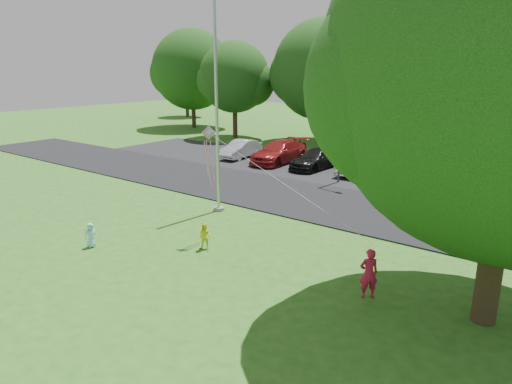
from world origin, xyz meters
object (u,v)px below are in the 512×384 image
Objects in this scene: trash_can at (404,192)px; street_lamp at (344,124)px; flagpole at (217,120)px; woman at (369,273)px; child_yellow at (205,236)px; child_blue at (91,235)px; kite at (213,148)px.

street_lamp is at bearing 164.26° from trash_can.
street_lamp is at bearing 74.32° from flagpole.
trash_can is at bearing -5.69° from street_lamp.
trash_can is 10.76m from woman.
trash_can is 0.81× the size of child_yellow.
child_blue reaches higher than trash_can.
flagpole is at bearing -95.64° from street_lamp.
child_yellow is (-6.20, -0.23, -0.24)m from woman.
child_blue is at bearing -170.42° from kite.
woman reaches higher than child_yellow.
flagpole is 7.24m from child_blue.
woman is at bearing -23.04° from child_yellow.
kite is (0.23, -10.93, 0.21)m from street_lamp.
child_blue is (-9.73, -2.60, -0.28)m from woman.
flagpole is at bearing -132.37° from trash_can.
flagpole is 3.90m from kite.
street_lamp reaches higher than child_blue.
trash_can is 10.98m from kite.
woman is at bearing -75.46° from trash_can.
woman is 7.10m from kite.
street_lamp is 5.59× the size of child_yellow.
kite is at bearing -19.30° from child_blue.
kite is at bearing -48.19° from woman.
flagpole reaches higher than trash_can.
trash_can is at bearing 46.61° from child_yellow.
street_lamp is at bearing 56.36° from kite.
child_blue is at bearing -118.38° from trash_can.
child_yellow is 3.23m from kite.
kite is (-3.76, -9.81, 3.21)m from trash_can.
street_lamp is at bearing -102.75° from woman.
flagpole is 10.68× the size of child_blue.
kite is (3.26, 3.20, 3.16)m from child_blue.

